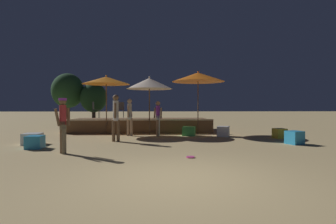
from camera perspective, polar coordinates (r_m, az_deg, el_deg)
The scene contains 20 objects.
ground_plane at distance 5.29m, azimuth 2.56°, elevation -14.39°, with size 120.00×120.00×0.00m, color tan.
wooden_deck at distance 15.07m, azimuth -6.07°, elevation -2.81°, with size 7.77×3.20×0.75m.
patio_umbrella_0 at distance 13.52m, azimuth 6.56°, elevation 7.53°, with size 2.66×2.66×3.21m.
patio_umbrella_1 at distance 13.65m, azimuth -13.30°, elevation 6.69°, with size 2.38×2.38×2.98m.
patio_umbrella_2 at distance 13.08m, azimuth -4.07°, elevation 6.20°, with size 2.29×2.29×2.89m.
cube_seat_0 at distance 10.90m, azimuth 25.82°, elevation -5.03°, with size 0.65×0.65×0.49m.
cube_seat_1 at distance 12.55m, azimuth 23.13°, elevation -4.31°, with size 0.54×0.54×0.43m.
cube_seat_2 at distance 12.65m, azimuth 4.57°, elevation -4.17°, with size 0.70×0.70×0.43m.
cube_seat_3 at distance 10.99m, azimuth -27.42°, elevation -5.20°, with size 0.64×0.64×0.41m.
cube_seat_4 at distance 9.89m, azimuth -26.99°, elevation -5.86°, with size 0.54×0.54×0.43m.
cube_seat_5 at distance 12.52m, azimuth 11.95°, elevation -4.15°, with size 0.70×0.70×0.47m.
person_0 at distance 8.42m, azimuth -21.91°, elevation -2.16°, with size 0.41×0.36×1.67m.
person_1 at distance 12.58m, azimuth -2.20°, elevation -1.16°, with size 0.43×0.28×1.65m.
person_2 at distance 10.68m, azimuth -11.29°, elevation -0.70°, with size 0.31×0.55×1.88m.
person_3 at distance 12.65m, azimuth -8.36°, elevation -0.75°, with size 0.29×0.51×1.77m.
bistro_chair_0 at distance 15.44m, azimuth -10.22°, elevation 0.83°, with size 0.40×0.40×0.90m.
bistro_chair_1 at distance 15.12m, azimuth -15.66°, elevation 0.79°, with size 0.40×0.40×0.90m.
frisbee_disc at distance 7.36m, azimuth 4.91°, elevation -9.74°, with size 0.23×0.23×0.03m.
background_tree_0 at distance 22.29m, azimuth -20.96°, elevation 4.32°, with size 2.49×2.49×3.99m.
background_tree_1 at distance 21.48m, azimuth -15.88°, elevation 2.98°, with size 2.09×2.09×3.22m.
Camera 1 is at (-0.41, -5.07, 1.44)m, focal length 28.00 mm.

